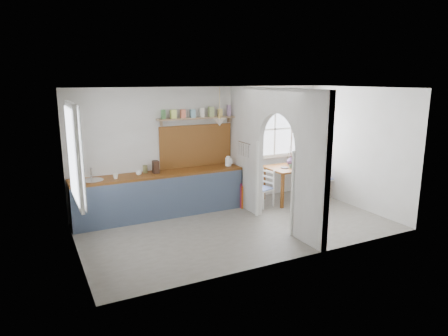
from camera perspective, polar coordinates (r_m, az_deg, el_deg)
name	(u,v)px	position (r m, az deg, el deg)	size (l,w,h in m)	color
floor	(239,227)	(7.69, 2.18, -8.40)	(5.80, 3.20, 0.01)	gray
ceiling	(240,88)	(7.18, 2.35, 11.34)	(5.80, 3.20, 0.01)	silver
walls	(240,160)	(7.33, 2.26, 1.13)	(5.81, 3.21, 2.60)	silver
partition	(270,149)	(7.71, 6.63, 2.77)	(0.12, 3.20, 2.60)	silver
kitchen_window	(73,154)	(6.41, -20.81, 1.84)	(0.10, 1.16, 1.50)	white
nook_window	(275,129)	(9.53, 7.27, 5.53)	(1.76, 0.10, 1.30)	white
counter	(160,194)	(8.29, -9.15, -3.67)	(3.50, 0.60, 0.90)	brown
sink	(93,181)	(7.88, -18.24, -1.74)	(0.40, 0.40, 0.02)	silver
backsplash	(196,146)	(8.63, -3.99, 3.19)	(1.65, 0.03, 0.90)	brown
shelf	(197,116)	(8.47, -3.84, 7.49)	(1.75, 0.20, 0.21)	#A27B5B
pendant_lamp	(220,122)	(8.32, -0.64, 6.56)	(0.26, 0.26, 0.16)	#EEE0C9
utensil_rail	(245,143)	(8.37, 2.96, 3.61)	(0.02, 0.02, 0.50)	silver
dining_table	(294,183)	(9.36, 9.93, -2.17)	(1.28, 0.86, 0.80)	brown
chair_left	(263,188)	(8.82, 5.58, -2.91)	(0.37, 0.37, 0.81)	white
chair_right	(326,178)	(9.84, 14.30, -1.33)	(0.41, 0.41, 0.91)	white
kettle	(228,161)	(8.70, 0.61, 0.99)	(0.18, 0.14, 0.21)	white
mug_a	(116,176)	(7.85, -15.23, -1.16)	(0.10, 0.10, 0.10)	white
mug_b	(139,173)	(8.06, -12.09, -0.66)	(0.12, 0.12, 0.09)	white
knife_block	(156,167)	(8.14, -9.73, 0.15)	(0.11, 0.16, 0.25)	black
jar	(145,169)	(8.21, -11.20, -0.14)	(0.10, 0.10, 0.16)	olive
towel_magenta	(241,196)	(8.68, 2.44, -4.01)	(0.02, 0.03, 0.55)	#A91745
towel_orange	(242,198)	(8.64, 2.63, -4.27)	(0.02, 0.03, 0.52)	#CF5C0F
bowl	(308,164)	(9.36, 11.86, 0.51)	(0.30, 0.30, 0.07)	silver
table_cup	(291,166)	(9.04, 9.54, 0.22)	(0.09, 0.09, 0.08)	#517257
plate	(285,168)	(9.05, 8.68, 0.04)	(0.18, 0.18, 0.02)	black
vase	(291,160)	(9.43, 9.49, 1.08)	(0.19, 0.19, 0.20)	#49324F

